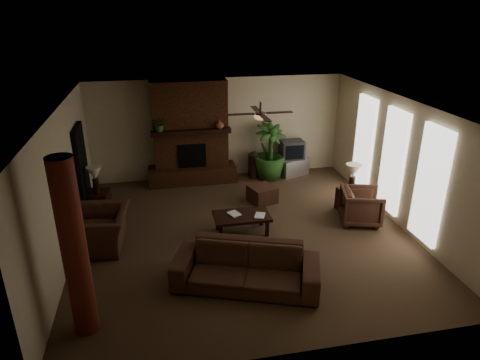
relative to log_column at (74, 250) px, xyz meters
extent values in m
plane|color=brown|center=(2.95, 2.40, -1.40)|extent=(7.00, 7.00, 0.00)
plane|color=silver|center=(2.95, 2.40, 1.40)|extent=(7.00, 7.00, 0.00)
plane|color=#C3B28D|center=(2.95, 5.90, 0.00)|extent=(7.00, 0.00, 7.00)
plane|color=#C3B28D|center=(2.95, -1.10, 0.00)|extent=(7.00, 0.00, 7.00)
plane|color=#C3B28D|center=(-0.55, 2.40, 0.00)|extent=(0.00, 7.00, 7.00)
plane|color=#C3B28D|center=(6.45, 2.40, 0.00)|extent=(0.00, 7.00, 7.00)
cube|color=#542C16|center=(2.15, 5.65, 0.00)|extent=(2.00, 0.50, 2.80)
cube|color=#542C16|center=(2.15, 5.55, -1.17)|extent=(2.40, 0.70, 0.45)
cube|color=black|center=(2.15, 5.39, -0.58)|extent=(0.75, 0.04, 0.65)
cube|color=black|center=(2.15, 5.37, 0.10)|extent=(2.10, 0.28, 0.12)
cube|color=white|center=(6.40, 4.00, -0.05)|extent=(0.08, 0.85, 2.35)
cube|color=white|center=(6.40, 2.60, -0.05)|extent=(0.08, 0.85, 2.35)
cube|color=white|center=(6.40, 1.20, -0.05)|extent=(0.08, 0.85, 2.35)
cylinder|color=maroon|center=(0.00, 0.00, 0.00)|extent=(0.36, 0.36, 2.80)
cube|color=black|center=(-0.49, 4.20, -0.35)|extent=(0.10, 1.00, 2.10)
cylinder|color=#312216|center=(3.35, 2.70, 1.28)|extent=(0.04, 0.04, 0.24)
cylinder|color=#312216|center=(3.35, 2.70, 1.16)|extent=(0.20, 0.20, 0.06)
ellipsoid|color=#F2BF72|center=(3.35, 2.70, 1.10)|extent=(0.26, 0.26, 0.14)
cube|color=black|center=(3.75, 2.70, 1.17)|extent=(0.55, 0.12, 0.01)
cube|color=black|center=(2.95, 2.70, 1.17)|extent=(0.55, 0.12, 0.01)
cube|color=black|center=(3.35, 3.10, 1.17)|extent=(0.12, 0.55, 0.01)
cube|color=black|center=(3.35, 2.30, 1.17)|extent=(0.12, 0.55, 0.01)
imported|color=#4A2D1F|center=(2.62, 0.61, -0.90)|extent=(2.63, 1.55, 0.99)
imported|color=#4A2D1F|center=(0.02, 2.45, -0.87)|extent=(0.89, 1.28, 1.06)
imported|color=#4A2D1F|center=(5.66, 2.40, -0.96)|extent=(0.99, 1.03, 0.87)
cube|color=black|center=(2.92, 2.46, -1.00)|extent=(1.20, 0.70, 0.06)
cube|color=black|center=(2.42, 2.21, -1.21)|extent=(0.07, 0.07, 0.37)
cube|color=black|center=(3.42, 2.21, -1.21)|extent=(0.07, 0.07, 0.37)
cube|color=black|center=(2.42, 2.71, -1.21)|extent=(0.07, 0.07, 0.37)
cube|color=black|center=(3.42, 2.71, -1.21)|extent=(0.07, 0.07, 0.37)
cube|color=#4A2D1F|center=(3.74, 3.92, -1.20)|extent=(0.76, 0.76, 0.40)
cube|color=silver|center=(5.06, 5.55, -1.15)|extent=(0.97, 0.76, 0.50)
cube|color=#363739|center=(5.02, 5.55, -0.64)|extent=(0.65, 0.50, 0.52)
cube|color=black|center=(5.02, 5.29, -0.64)|extent=(0.52, 0.03, 0.40)
cylinder|color=#2E1F19|center=(3.92, 5.55, -1.05)|extent=(0.34, 0.34, 0.70)
sphere|color=#2E1F19|center=(3.92, 5.55, -0.80)|extent=(0.34, 0.34, 0.34)
imported|color=#2C5321|center=(4.31, 5.40, -0.95)|extent=(1.40, 1.81, 0.90)
cube|color=black|center=(-0.20, 4.04, -1.12)|extent=(0.57, 0.57, 0.55)
cylinder|color=#312216|center=(-0.20, 3.99, -0.67)|extent=(0.15, 0.15, 0.35)
cone|color=white|center=(-0.20, 3.99, -0.35)|extent=(0.38, 0.38, 0.30)
cube|color=black|center=(5.67, 3.01, -1.12)|extent=(0.58, 0.58, 0.55)
cylinder|color=#312216|center=(5.66, 2.97, -0.67)|extent=(0.17, 0.17, 0.35)
cone|color=white|center=(5.66, 2.97, -0.35)|extent=(0.44, 0.44, 0.30)
imported|color=#2C5321|center=(1.35, 5.35, 0.32)|extent=(0.48, 0.51, 0.33)
imported|color=brown|center=(2.91, 5.33, 0.27)|extent=(0.25, 0.26, 0.22)
imported|color=#999999|center=(2.67, 2.47, -0.83)|extent=(0.21, 0.11, 0.29)
imported|color=#999999|center=(3.19, 2.37, -0.82)|extent=(0.21, 0.10, 0.29)
camera|label=1|loc=(1.28, -5.56, 3.22)|focal=32.01mm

